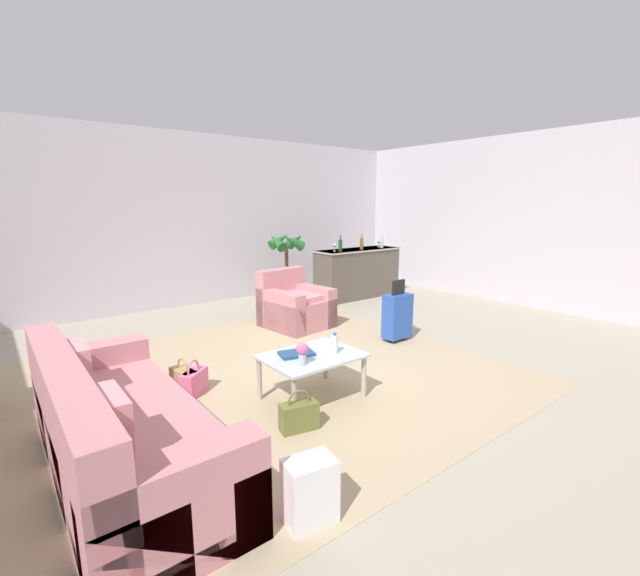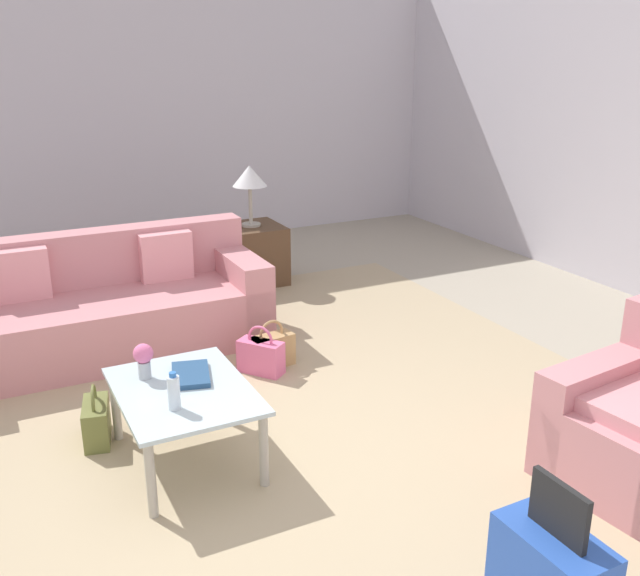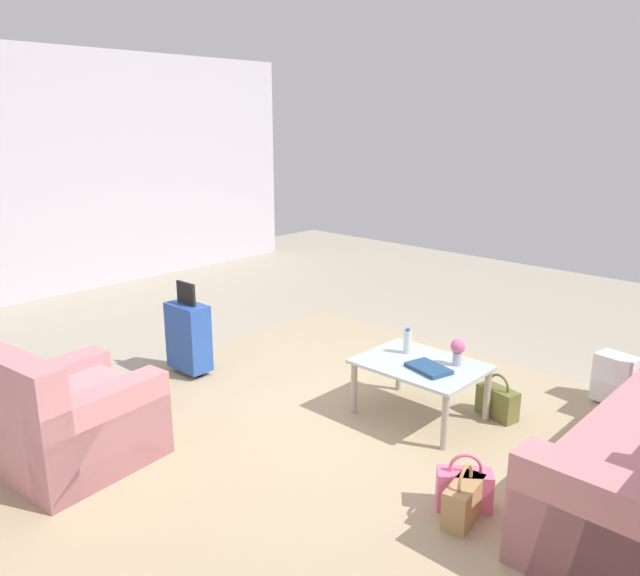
# 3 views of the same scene
# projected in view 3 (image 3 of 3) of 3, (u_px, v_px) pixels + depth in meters

# --- Properties ---
(ground_plane) EXTENTS (12.00, 12.00, 0.00)m
(ground_plane) POSITION_uv_depth(u_px,v_px,m) (337.00, 422.00, 4.74)
(ground_plane) COLOR #A89E89
(wall_right) EXTENTS (0.12, 8.00, 3.10)m
(wall_right) POSITION_uv_depth(u_px,v_px,m) (31.00, 176.00, 7.67)
(wall_right) COLOR silver
(wall_right) RESTS_ON ground
(area_rug) EXTENTS (5.20, 4.40, 0.01)m
(area_rug) POSITION_uv_depth(u_px,v_px,m) (384.00, 460.00, 4.20)
(area_rug) COLOR tan
(area_rug) RESTS_ON ground
(armchair) EXTENTS (0.95, 1.00, 0.86)m
(armchair) POSITION_uv_depth(u_px,v_px,m) (66.00, 425.00, 4.07)
(armchair) COLOR #C67F84
(armchair) RESTS_ON ground
(coffee_table) EXTENTS (0.92, 0.69, 0.45)m
(coffee_table) POSITION_uv_depth(u_px,v_px,m) (421.00, 370.00, 4.72)
(coffee_table) COLOR silver
(coffee_table) RESTS_ON ground
(water_bottle) EXTENTS (0.06, 0.06, 0.20)m
(water_bottle) POSITION_uv_depth(u_px,v_px,m) (407.00, 342.00, 4.88)
(water_bottle) COLOR silver
(water_bottle) RESTS_ON coffee_table
(coffee_table_book) EXTENTS (0.36, 0.28, 0.03)m
(coffee_table_book) POSITION_uv_depth(u_px,v_px,m) (428.00, 368.00, 4.57)
(coffee_table_book) COLOR navy
(coffee_table_book) RESTS_ON coffee_table
(flower_vase) EXTENTS (0.11, 0.11, 0.21)m
(flower_vase) POSITION_uv_depth(u_px,v_px,m) (458.00, 350.00, 4.63)
(flower_vase) COLOR #B2B7BC
(flower_vase) RESTS_ON coffee_table
(suitcase_blue) EXTENTS (0.40, 0.23, 0.85)m
(suitcase_blue) POSITION_uv_depth(u_px,v_px,m) (188.00, 336.00, 5.56)
(suitcase_blue) COLOR #2851AD
(suitcase_blue) RESTS_ON ground
(handbag_pink) EXTENTS (0.34, 0.30, 0.36)m
(handbag_pink) POSITION_uv_depth(u_px,v_px,m) (464.00, 488.00, 3.66)
(handbag_pink) COLOR pink
(handbag_pink) RESTS_ON ground
(handbag_olive) EXTENTS (0.34, 0.21, 0.36)m
(handbag_olive) POSITION_uv_depth(u_px,v_px,m) (497.00, 402.00, 4.78)
(handbag_olive) COLOR olive
(handbag_olive) RESTS_ON ground
(handbag_tan) EXTENTS (0.19, 0.34, 0.36)m
(handbag_tan) POSITION_uv_depth(u_px,v_px,m) (464.00, 501.00, 3.54)
(handbag_tan) COLOR tan
(handbag_tan) RESTS_ON ground
(backpack_white) EXTENTS (0.33, 0.29, 0.40)m
(backpack_white) POSITION_uv_depth(u_px,v_px,m) (614.00, 380.00, 5.02)
(backpack_white) COLOR white
(backpack_white) RESTS_ON ground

